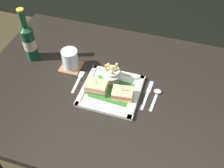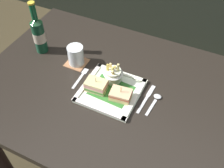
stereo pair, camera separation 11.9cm
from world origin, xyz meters
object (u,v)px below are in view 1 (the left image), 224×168
Objects in this scene: fries_cup at (112,74)px; sandwich_half_right at (122,94)px; beer_bottle at (29,41)px; square_plate at (111,91)px; knife at (147,94)px; sandwich_half_left at (96,87)px; fork at (78,80)px; water_glass at (70,60)px; dining_table at (113,107)px; spoon at (157,94)px.

sandwich_half_right is at bearing -47.13° from fries_cup.
fries_cup is at bearing -6.18° from beer_bottle.
square_plate reaches higher than knife.
sandwich_half_left is 0.10m from fries_cup.
beer_bottle reaches higher than fork.
sandwich_half_left is 0.55× the size of knife.
sandwich_half_right is 0.32m from water_glass.
sandwich_half_right is at bearing -149.93° from knife.
dining_table is 0.20m from sandwich_half_left.
fries_cup is at bearing 117.55° from dining_table.
square_plate is at bearing -76.16° from fries_cup.
square_plate is 0.21m from spoon.
sandwich_half_right is at bearing -38.88° from dining_table.
fries_cup is 0.44m from beer_bottle.
beer_bottle reaches higher than knife.
water_glass is at bearing 169.90° from fries_cup.
square_plate is at bearing 19.98° from sandwich_half_left.
fries_cup reaches higher than sandwich_half_left.
beer_bottle is 2.88× the size of water_glass.
dining_table is 0.31m from water_glass.
knife is at bearing 4.76° from dining_table.
spoon is (0.65, -0.06, -0.10)m from beer_bottle.
water_glass is at bearing 157.96° from sandwich_half_right.
fork reaches higher than dining_table.
sandwich_half_right is 0.55× the size of knife.
beer_bottle reaches higher than water_glass.
sandwich_half_right is 0.16m from spoon.
square_plate is at bearing -13.23° from beer_bottle.
square_plate is 0.17m from knife.
beer_bottle reaches higher than fries_cup.
knife is (0.16, 0.04, -0.00)m from square_plate.
sandwich_half_left is 0.23m from knife.
sandwich_half_left is 0.69× the size of fork.
beer_bottle is at bearing 173.82° from fries_cup.
knife is (0.61, -0.07, -0.10)m from beer_bottle.
fork is at bearing -16.69° from beer_bottle.
beer_bottle is at bearing 161.85° from sandwich_half_left.
knife reaches higher than dining_table.
water_glass is (-0.18, 0.12, 0.01)m from sandwich_half_left.
sandwich_half_right is 0.23m from fork.
fork and knife have the same top height.
fries_cup is 0.22m from spoon.
dining_table is at bearing -175.24° from knife.
fork is 0.33m from knife.
square_plate is 0.91× the size of beer_bottle.
sandwich_half_left is 0.27m from spoon.
sandwich_half_left is 0.12m from fork.
fries_cup is 0.17m from fork.
fries_cup is 0.61× the size of knife.
square_plate reaches higher than spoon.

